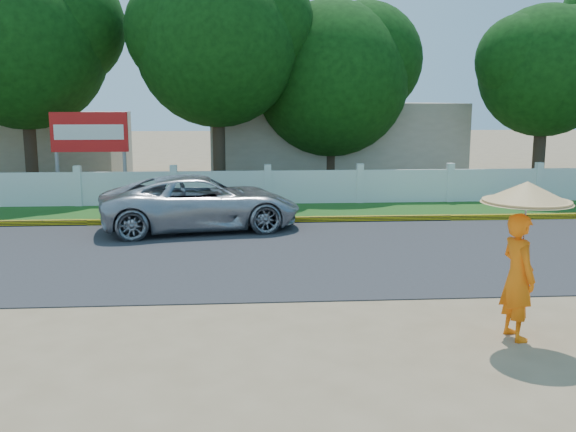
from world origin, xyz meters
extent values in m
plane|color=#9E8460|center=(0.00, 0.00, 0.00)|extent=(120.00, 120.00, 0.00)
cube|color=#38383A|center=(0.00, 4.50, 0.01)|extent=(60.00, 7.00, 0.02)
cube|color=#2D601E|center=(0.00, 9.75, 0.01)|extent=(60.00, 3.50, 0.03)
cube|color=yellow|center=(0.00, 8.05, 0.08)|extent=(40.00, 0.18, 0.16)
cube|color=silver|center=(0.00, 11.20, 0.55)|extent=(40.00, 0.10, 1.10)
cube|color=#B7AD99|center=(3.00, 18.00, 1.60)|extent=(10.00, 6.00, 3.20)
cube|color=#B7AD99|center=(-10.00, 19.00, 1.40)|extent=(8.00, 5.00, 2.80)
imported|color=#A9ABB1|center=(-1.89, 7.29, 0.71)|extent=(5.48, 3.27, 1.43)
imported|color=orange|center=(3.05, -0.82, 0.91)|extent=(0.53, 0.72, 1.81)
cylinder|color=gray|center=(3.10, -0.82, 1.61)|extent=(0.03, 0.03, 1.18)
cone|color=tan|center=(3.10, -0.82, 2.11)|extent=(1.24, 1.24, 0.30)
cylinder|color=gray|center=(-6.92, 12.30, 1.00)|extent=(0.12, 0.12, 2.00)
cylinder|color=gray|center=(-4.72, 12.30, 1.00)|extent=(0.12, 0.12, 2.00)
cube|color=red|center=(-5.82, 12.30, 2.30)|extent=(2.50, 0.12, 1.30)
cube|color=silver|center=(-5.82, 12.24, 2.30)|extent=(2.25, 0.02, 0.49)
cylinder|color=#473828|center=(9.95, 13.29, 1.54)|extent=(0.44, 0.44, 3.07)
sphere|color=#124710|center=(9.95, 13.29, 4.35)|extent=(4.64, 4.64, 4.64)
cylinder|color=#473828|center=(2.57, 15.15, 1.26)|extent=(0.44, 0.44, 2.51)
sphere|color=#124710|center=(2.57, 15.15, 4.11)|extent=(5.82, 5.82, 5.82)
cylinder|color=#473828|center=(-8.39, 14.36, 1.80)|extent=(0.44, 0.44, 3.59)
sphere|color=#124710|center=(-8.39, 14.36, 5.20)|extent=(5.83, 5.83, 5.83)
cylinder|color=#473828|center=(-1.63, 13.59, 1.83)|extent=(0.44, 0.44, 3.65)
sphere|color=#124710|center=(-1.63, 13.59, 5.21)|extent=(5.66, 5.66, 5.66)
camera|label=1|loc=(-0.80, -9.30, 3.38)|focal=40.00mm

